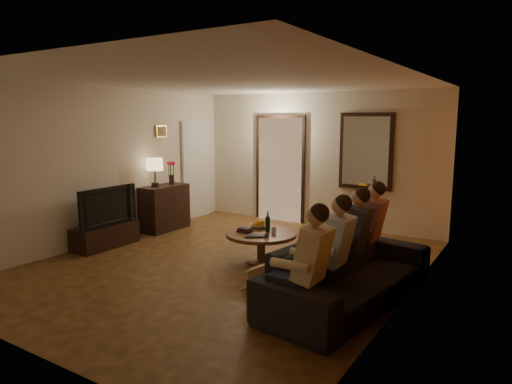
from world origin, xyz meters
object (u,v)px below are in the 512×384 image
Objects in this scene: sofa at (349,272)px; person_c at (351,245)px; coffee_table at (261,248)px; laptop at (257,237)px; person_a at (307,273)px; dresser at (164,208)px; table_lamp at (155,172)px; wine_bottle at (268,221)px; person_b at (331,257)px; tv_stand at (105,236)px; tv at (104,206)px; bowl at (259,226)px; person_d at (367,234)px; dog at (268,274)px.

person_c is (-0.10, 0.30, 0.24)m from sofa.
laptop is at bearing -70.35° from coffee_table.
laptop is (-1.42, 1.35, -0.14)m from person_a.
dresser is 0.73m from table_lamp.
person_a is 3.87× the size of wine_bottle.
person_b is (4.13, -1.55, -0.52)m from table_lamp.
tv_stand is at bearing -164.15° from wine_bottle.
tv_stand is (0.00, -1.18, -0.93)m from table_lamp.
table_lamp is 1.26m from tv.
coffee_table is 3.99× the size of bowl.
person_d is 1.71m from bowl.
bowl is (2.43, 0.88, 0.30)m from tv_stand.
bowl is 0.57m from laptop.
laptop is (0.05, -0.38, -0.14)m from wine_bottle.
dog is 1.81× the size of wine_bottle.
table_lamp reaches higher than laptop.
wine_bottle is at bearing 130.44° from person_a.
sofa is (4.23, -0.07, -0.32)m from tv.
wine_bottle is at bearing -74.15° from tv.
person_d is 3.87× the size of wine_bottle.
person_a reaches higher than bowl.
person_a is at bearing -27.52° from table_lamp.
person_b is at bearing -37.43° from wine_bottle.
person_b reaches higher than dresser.
bowl is at bearing 152.45° from wine_bottle.
tv is 2.77m from wine_bottle.
dog is 1.40m from wine_bottle.
tv_stand is 1.95× the size of dog.
laptop is (-1.42, -0.45, -0.14)m from person_d.
dog is at bearing -88.23° from laptop.
person_c is at bearing 3.19° from tv_stand.
tv is at bearing -90.00° from dresser.
person_b reaches higher than tv.
bowl is (2.43, -0.31, -0.63)m from table_lamp.
tv reaches higher than dog.
coffee_table is 3.14× the size of laptop.
dresser is 3.07× the size of wine_bottle.
tv_stand is 0.91× the size of person_c.
laptop is (2.71, -1.03, 0.04)m from dresser.
sofa is 1.79m from wine_bottle.
wine_bottle is 0.41m from laptop.
person_b is 0.60m from person_c.
person_d is (4.13, -0.57, 0.18)m from dresser.
person_d is at bearing -7.89° from dresser.
dresser is at bearing 164.04° from coffee_table.
coffee_table is at bearing 14.09° from tv_stand.
tv_stand is 3.52× the size of wine_bottle.
tv_stand is 0.91× the size of person_a.
person_d is 2.14× the size of dog.
table_lamp reaches higher than person_d.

